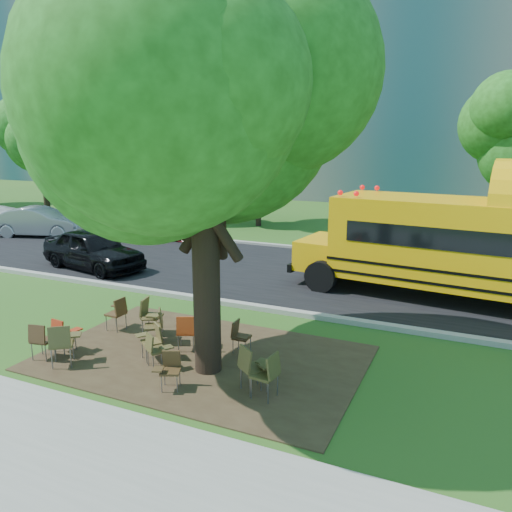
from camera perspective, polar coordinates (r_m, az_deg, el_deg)
The scene contains 29 objects.
ground at distance 12.33m, azimuth -9.06°, elevation -9.78°, with size 160.00×160.00×0.00m, color #234F18.
dirt_patch at distance 11.45m, azimuth -6.18°, elevation -11.48°, with size 7.00×4.50×0.03m, color #382819.
asphalt_road at distance 18.24m, azimuth 3.07°, elevation -1.93°, with size 80.00×8.00×0.04m, color black.
kerb_near at distance 14.73m, azimuth -2.64°, elevation -5.46°, with size 80.00×0.25×0.14m, color gray.
kerb_far at distance 21.99m, azimuth 6.97°, elevation 0.75°, with size 80.00×0.25×0.14m, color gray.
building_main at distance 48.04m, azimuth 7.23°, elevation 20.57°, with size 38.00×16.00×22.00m, color #5F605B.
building_left at distance 66.61m, azimuth -18.32°, elevation 17.09°, with size 26.00×14.00×20.00m, color #5F605B.
bg_tree_0 at distance 28.98m, azimuth -15.31°, elevation 12.36°, with size 5.20×5.20×7.18m.
bg_tree_1 at distance 35.94m, azimuth -23.47°, elevation 13.14°, with size 6.00×6.00×8.40m.
bg_tree_2 at distance 27.85m, azimuth 0.29°, elevation 12.06°, with size 4.80×4.80×6.62m.
main_tree at distance 9.83m, azimuth -6.20°, elevation 17.94°, with size 7.20×7.20×9.22m.
chair_0 at distance 12.05m, azimuth -23.27°, elevation -8.56°, with size 0.59×0.60×0.87m.
chair_1 at distance 12.27m, azimuth -21.21°, elevation -8.09°, with size 0.58×0.49×0.83m.
chair_2 at distance 11.53m, azimuth -21.26°, elevation -9.02°, with size 0.65×0.82×0.97m.
chair_3 at distance 11.36m, azimuth -11.71°, elevation -9.15°, with size 0.71×0.56×0.83m.
chair_4 at distance 10.93m, azimuth -11.44°, elevation -10.19°, with size 0.67×0.53×0.79m.
chair_5 at distance 10.06m, azimuth -9.85°, elevation -12.35°, with size 0.52×0.60×0.77m.
chair_6 at distance 9.54m, azimuth 1.37°, elevation -12.96°, with size 0.55×0.65×0.93m.
chair_7 at distance 9.72m, azimuth -0.45°, elevation -12.33°, with size 0.82×0.64×0.96m.
chair_8 at distance 13.20m, azimuth -15.52°, elevation -6.02°, with size 0.51×0.58×0.88m.
chair_9 at distance 12.17m, azimuth -11.42°, elevation -7.47°, with size 0.73×0.58×0.87m.
chair_10 at distance 12.71m, azimuth -12.09°, elevation -6.38°, with size 0.66×0.64×0.95m.
chair_11 at distance 11.65m, azimuth -7.85°, elevation -8.26°, with size 0.60×0.69×0.88m.
chair_12 at distance 11.43m, azimuth -1.91°, elevation -8.90°, with size 0.47×0.51×0.78m.
black_car at distance 19.63m, azimuth -18.11°, elevation 0.72°, with size 1.78×4.43×1.51m, color black.
bg_car_silver at distance 27.19m, azimuth -23.43°, elevation 3.59°, with size 1.57×4.51×1.48m, color gray.
bg_car_red at distance 25.05m, azimuth -11.20°, elevation 3.57°, with size 2.29×4.97×1.38m, color #4F0D0E.
pedestrian_a at distance 30.43m, azimuth -21.13°, elevation 4.96°, with size 0.64×0.42×1.74m, color navy.
pedestrian_b at distance 34.17m, azimuth -20.98°, elevation 5.78°, with size 0.84×0.65×1.73m, color #896F52.
Camera 1 is at (6.37, -9.41, 4.79)m, focal length 35.00 mm.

